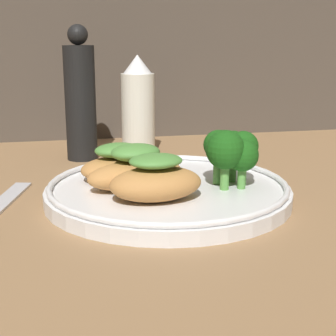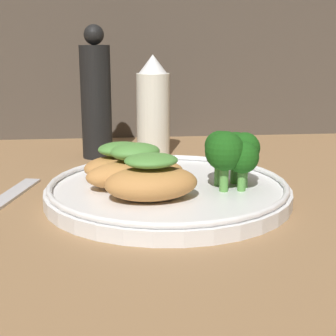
# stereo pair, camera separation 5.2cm
# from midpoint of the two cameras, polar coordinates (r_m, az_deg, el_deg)

# --- Properties ---
(ground_plane) EXTENTS (1.80, 1.80, 0.01)m
(ground_plane) POSITION_cam_midpoint_polar(r_m,az_deg,el_deg) (0.53, -2.81, -4.09)
(ground_plane) COLOR #936D47
(plate) EXTENTS (0.25, 0.25, 0.02)m
(plate) POSITION_cam_midpoint_polar(r_m,az_deg,el_deg) (0.53, -2.83, -2.56)
(plate) COLOR white
(plate) RESTS_ON ground_plane
(grilled_meat_front) EXTENTS (0.09, 0.07, 0.04)m
(grilled_meat_front) POSITION_cam_midpoint_polar(r_m,az_deg,el_deg) (0.48, -4.46, -1.44)
(grilled_meat_front) COLOR #BC7F42
(grilled_meat_front) RESTS_ON plate
(grilled_meat_middle) EXTENTS (0.11, 0.07, 0.05)m
(grilled_meat_middle) POSITION_cam_midpoint_polar(r_m,az_deg,el_deg) (0.52, -6.50, -0.21)
(grilled_meat_middle) COLOR #BC7F42
(grilled_meat_middle) RESTS_ON plate
(grilled_meat_back) EXTENTS (0.09, 0.07, 0.04)m
(grilled_meat_back) POSITION_cam_midpoint_polar(r_m,az_deg,el_deg) (0.55, -8.22, 0.31)
(grilled_meat_back) COLOR #BC7F42
(grilled_meat_back) RESTS_ON plate
(broccoli_bunch) EXTENTS (0.06, 0.06, 0.06)m
(broccoli_bunch) POSITION_cam_midpoint_polar(r_m,az_deg,el_deg) (0.52, 4.25, 1.96)
(broccoli_bunch) COLOR #569942
(broccoli_bunch) RESTS_ON plate
(sauce_bottle) EXTENTS (0.05, 0.05, 0.14)m
(sauce_bottle) POSITION_cam_midpoint_polar(r_m,az_deg,el_deg) (0.71, -5.73, 6.53)
(sauce_bottle) COLOR silver
(sauce_bottle) RESTS_ON ground_plane
(pepper_grinder) EXTENTS (0.04, 0.04, 0.18)m
(pepper_grinder) POSITION_cam_midpoint_polar(r_m,az_deg,el_deg) (0.71, -11.81, 7.50)
(pepper_grinder) COLOR black
(pepper_grinder) RESTS_ON ground_plane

